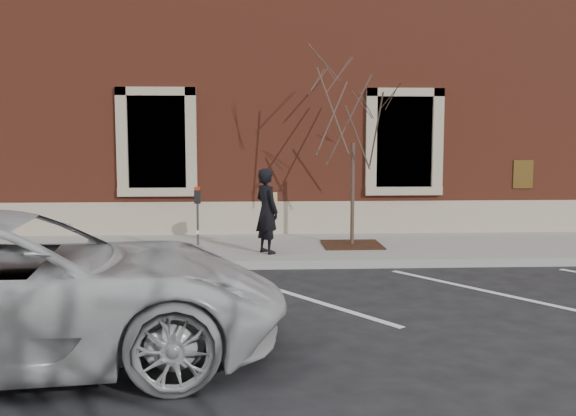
{
  "coord_description": "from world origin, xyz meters",
  "views": [
    {
      "loc": [
        -0.66,
        -12.09,
        2.47
      ],
      "look_at": [
        0.0,
        0.6,
        1.1
      ],
      "focal_mm": 40.0,
      "sensor_mm": 36.0,
      "label": 1
    }
  ],
  "objects": [
    {
      "name": "ground",
      "position": [
        0.0,
        0.0,
        0.0
      ],
      "size": [
        120.0,
        120.0,
        0.0
      ],
      "primitive_type": "plane",
      "color": "#28282B",
      "rests_on": "ground"
    },
    {
      "name": "man",
      "position": [
        -0.42,
        0.85,
        1.02
      ],
      "size": [
        0.69,
        0.76,
        1.73
      ],
      "primitive_type": "imported",
      "rotation": [
        0.0,
        0.0,
        2.14
      ],
      "color": "black",
      "rests_on": "sidewalk_near"
    },
    {
      "name": "curb_near",
      "position": [
        0.0,
        -0.05,
        0.07
      ],
      "size": [
        40.0,
        0.12,
        0.15
      ],
      "primitive_type": "cube",
      "color": "#9E9E99",
      "rests_on": "ground"
    },
    {
      "name": "building_civic",
      "position": [
        0.0,
        7.74,
        4.0
      ],
      "size": [
        40.0,
        8.62,
        8.0
      ],
      "color": "brown",
      "rests_on": "ground"
    },
    {
      "name": "parking_meter",
      "position": [
        -1.8,
        0.69,
        1.1
      ],
      "size": [
        0.12,
        0.1,
        1.37
      ],
      "rotation": [
        0.0,
        0.0,
        0.35
      ],
      "color": "#595B60",
      "rests_on": "sidewalk_near"
    },
    {
      "name": "parking_stripes",
      "position": [
        0.0,
        -2.2,
        0.0
      ],
      "size": [
        28.0,
        4.4,
        0.01
      ],
      "primitive_type": null,
      "color": "silver",
      "rests_on": "ground"
    },
    {
      "name": "tree_grate",
      "position": [
        1.46,
        1.69,
        0.17
      ],
      "size": [
        1.27,
        1.27,
        0.03
      ],
      "primitive_type": "cube",
      "color": "#3C1F13",
      "rests_on": "sidewalk_near"
    },
    {
      "name": "sidewalk_near",
      "position": [
        0.0,
        1.75,
        0.07
      ],
      "size": [
        40.0,
        3.5,
        0.15
      ],
      "primitive_type": "cube",
      "color": "#9D9993",
      "rests_on": "ground"
    },
    {
      "name": "white_truck",
      "position": [
        -3.34,
        -5.08,
        0.84
      ],
      "size": [
        6.39,
        3.6,
        1.69
      ],
      "primitive_type": "imported",
      "rotation": [
        0.0,
        0.0,
        1.71
      ],
      "color": "silver",
      "rests_on": "ground"
    },
    {
      "name": "sapling",
      "position": [
        1.46,
        1.69,
        3.0
      ],
      "size": [
        2.44,
        2.44,
        4.07
      ],
      "color": "#513931",
      "rests_on": "sidewalk_near"
    }
  ]
}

